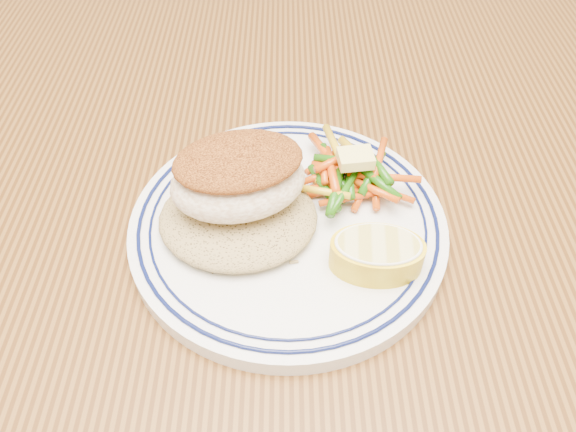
# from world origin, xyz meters

# --- Properties ---
(dining_table) EXTENTS (1.50, 0.90, 0.75)m
(dining_table) POSITION_xyz_m (0.00, 0.00, 0.65)
(dining_table) COLOR #48280E
(dining_table) RESTS_ON ground
(plate) EXTENTS (0.26, 0.26, 0.02)m
(plate) POSITION_xyz_m (0.02, 0.03, 0.76)
(plate) COLOR silver
(plate) RESTS_ON dining_table
(rice_pilaf) EXTENTS (0.13, 0.11, 0.02)m
(rice_pilaf) POSITION_xyz_m (-0.02, 0.02, 0.78)
(rice_pilaf) COLOR olive
(rice_pilaf) RESTS_ON plate
(fish_fillet) EXTENTS (0.12, 0.10, 0.05)m
(fish_fillet) POSITION_xyz_m (-0.02, 0.03, 0.81)
(fish_fillet) COLOR #F8E8CD
(fish_fillet) RESTS_ON rice_pilaf
(vegetable_pile) EXTENTS (0.11, 0.11, 0.03)m
(vegetable_pile) POSITION_xyz_m (0.07, 0.07, 0.78)
(vegetable_pile) COLOR #1E570A
(vegetable_pile) RESTS_ON plate
(butter_pat) EXTENTS (0.03, 0.03, 0.01)m
(butter_pat) POSITION_xyz_m (0.07, 0.07, 0.80)
(butter_pat) COLOR #F3E676
(butter_pat) RESTS_ON vegetable_pile
(lemon_wedge) EXTENTS (0.07, 0.07, 0.03)m
(lemon_wedge) POSITION_xyz_m (0.08, -0.02, 0.78)
(lemon_wedge) COLOR yellow
(lemon_wedge) RESTS_ON plate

